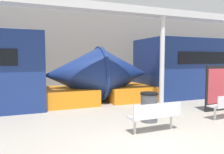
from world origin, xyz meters
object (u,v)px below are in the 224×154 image
at_px(train_left, 215,68).
at_px(support_column_near, 162,63).
at_px(bench_near, 155,114).
at_px(poster_board, 216,88).
at_px(trash_bin, 149,107).

xyz_separation_m(train_left, support_column_near, (-5.28, -2.17, 0.38)).
height_order(train_left, bench_near, train_left).
relative_size(bench_near, poster_board, 0.85).
height_order(trash_bin, poster_board, poster_board).
distance_m(bench_near, support_column_near, 3.66).
bearing_deg(trash_bin, poster_board, 5.48).
bearing_deg(poster_board, bench_near, -160.14).
bearing_deg(train_left, bench_near, -146.34).
bearing_deg(support_column_near, bench_near, -127.00).
height_order(poster_board, support_column_near, support_column_near).
bearing_deg(trash_bin, train_left, 29.31).
height_order(train_left, poster_board, train_left).
xyz_separation_m(train_left, poster_board, (-3.74, -3.58, -0.60)).
relative_size(poster_board, support_column_near, 0.47).
bearing_deg(poster_board, train_left, 43.75).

